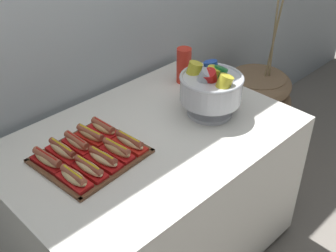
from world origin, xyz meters
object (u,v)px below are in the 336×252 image
floor_vase (253,116)px  serving_tray (91,156)px  hot_dog_2 (103,159)px  hot_dog_5 (48,160)px  hot_dog_0 (74,178)px  hot_dog_3 (117,150)px  hot_dog_8 (91,135)px  hot_dog_4 (130,142)px  buffet_table (151,196)px  hot_dog_1 (89,168)px  punch_bowl (211,87)px  hot_dog_9 (103,128)px  cup_stack (184,65)px  hot_dog_6 (63,151)px  hot_dog_7 (77,143)px

floor_vase → serving_tray: size_ratio=2.67×
hot_dog_2 → hot_dog_5: (-0.16, 0.15, -0.00)m
hot_dog_0 → hot_dog_3: (0.22, 0.02, 0.00)m
hot_dog_2 → hot_dog_8: 0.18m
hot_dog_2 → hot_dog_8: bearing=70.0°
hot_dog_0 → hot_dog_4: size_ratio=0.93×
buffet_table → hot_dog_1: hot_dog_1 is taller
buffet_table → hot_dog_4: bearing=-173.6°
floor_vase → punch_bowl: size_ratio=3.85×
hot_dog_2 → hot_dog_3: hot_dog_3 is taller
floor_vase → hot_dog_3: bearing=-171.2°
hot_dog_9 → cup_stack: cup_stack is taller
punch_bowl → cup_stack: punch_bowl is taller
floor_vase → hot_dog_4: 1.38m
serving_tray → cup_stack: size_ratio=2.23×
serving_tray → hot_dog_1: bearing=-127.8°
serving_tray → punch_bowl: bearing=-11.6°
hot_dog_9 → hot_dog_4: bearing=-85.5°
floor_vase → hot_dog_4: floor_vase is taller
hot_dog_4 → hot_dog_3: bearing=-175.5°
buffet_table → hot_dog_3: bearing=-174.3°
floor_vase → hot_dog_1: 1.59m
serving_tray → buffet_table: bearing=-11.4°
hot_dog_1 → hot_dog_6: 0.17m
hot_dog_5 → buffet_table: bearing=-16.2°
hot_dog_0 → hot_dog_4: (0.30, 0.02, 0.00)m
floor_vase → hot_dog_2: floor_vase is taller
hot_dog_4 → punch_bowl: 0.47m
floor_vase → hot_dog_9: size_ratio=7.46×
serving_tray → hot_dog_6: hot_dog_6 is taller
buffet_table → floor_vase: bearing=9.3°
hot_dog_2 → hot_dog_9: 0.22m
hot_dog_0 → hot_dog_1: size_ratio=0.92×
hot_dog_8 → punch_bowl: 0.59m
hot_dog_1 → punch_bowl: 0.69m
buffet_table → floor_vase: floor_vase is taller
hot_dog_4 → hot_dog_6: (-0.24, 0.15, 0.00)m
hot_dog_4 → hot_dog_7: size_ratio=1.09×
hot_dog_3 → hot_dog_0: bearing=-175.5°
hot_dog_1 → punch_bowl: size_ratio=0.57×
hot_dog_6 → cup_stack: bearing=7.4°
punch_bowl → hot_dog_3: bearing=174.7°
hot_dog_1 → hot_dog_8: size_ratio=1.08×
buffet_table → hot_dog_5: 0.61m
hot_dog_1 → hot_dog_6: (-0.01, 0.16, 0.00)m
serving_tray → hot_dog_5: bearing=155.7°
hot_dog_9 → floor_vase: bearing=1.6°
hot_dog_4 → hot_dog_7: (-0.16, 0.15, 0.00)m
hot_dog_4 → hot_dog_8: same height
serving_tray → hot_dog_5: size_ratio=2.59×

